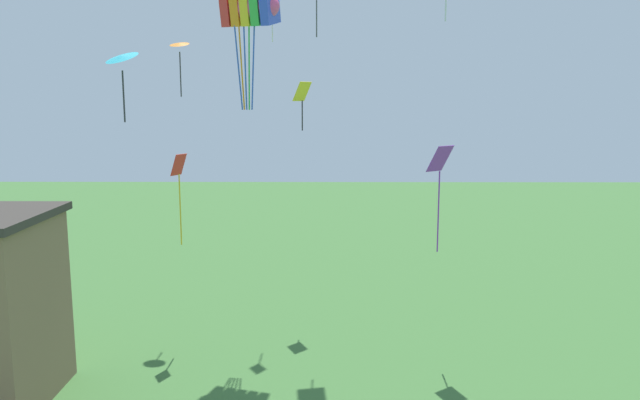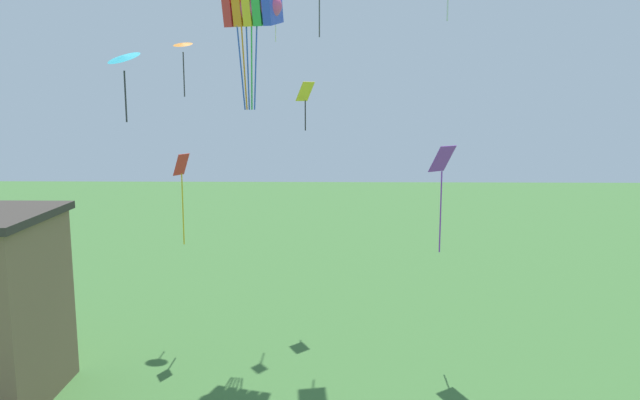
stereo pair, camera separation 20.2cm
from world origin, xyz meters
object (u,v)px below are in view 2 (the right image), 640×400
Objects in this scene: kite_purple_streamer at (442,175)px; kite_cyan_delta at (124,59)px; kite_rainbow_parafoil at (253,7)px; kite_red_diamond at (182,182)px; kite_orange_delta at (183,47)px; kite_yellow_diamond at (305,96)px.

kite_cyan_delta reaches higher than kite_purple_streamer.
kite_rainbow_parafoil is 6.93m from kite_red_diamond.
kite_cyan_delta is at bearing -90.54° from kite_orange_delta.
kite_purple_streamer is 11.80m from kite_orange_delta.
kite_rainbow_parafoil is 2.20× the size of kite_yellow_diamond.
kite_purple_streamer is (6.75, -1.96, -5.92)m from kite_rainbow_parafoil.
kite_yellow_diamond reaches higher than kite_red_diamond.
kite_yellow_diamond is at bearing 6.29° from kite_orange_delta.
kite_orange_delta is at bearing 99.50° from kite_red_diamond.
kite_yellow_diamond is 5.37m from kite_orange_delta.
kite_yellow_diamond is at bearing 58.47° from kite_rainbow_parafoil.
kite_purple_streamer is at bearing -23.63° from kite_orange_delta.
kite_rainbow_parafoil is 1.97× the size of kite_orange_delta.
kite_rainbow_parafoil is at bearing -121.53° from kite_yellow_diamond.
kite_yellow_diamond is 9.35m from kite_cyan_delta.
kite_purple_streamer is 1.11× the size of kite_red_diamond.
kite_rainbow_parafoil is 1.31× the size of kite_red_diamond.
kite_purple_streamer is 1.67× the size of kite_orange_delta.
kite_orange_delta is at bearing -173.71° from kite_yellow_diamond.
kite_orange_delta is at bearing 89.46° from kite_cyan_delta.
kite_rainbow_parafoil reaches higher than kite_yellow_diamond.
kite_cyan_delta is (-3.24, -4.89, -2.14)m from kite_rainbow_parafoil.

